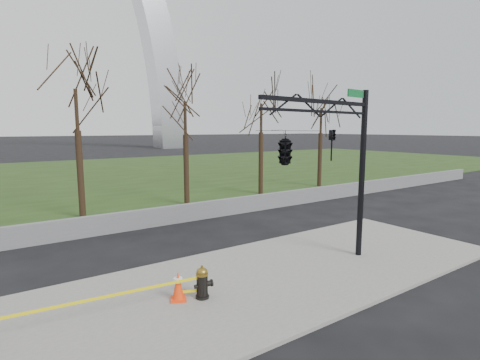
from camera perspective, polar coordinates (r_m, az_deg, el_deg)
ground at (r=11.92m, az=3.33°, el=-15.19°), size 500.00×500.00×0.00m
sidewalk at (r=11.90m, az=3.33°, el=-14.97°), size 18.00×6.00×0.10m
grass_strip at (r=39.50m, az=-24.39°, el=0.47°), size 120.00×40.00×0.06m
guardrail at (r=18.45m, az=-12.13°, el=-5.50°), size 60.00×0.30×0.90m
tree_row at (r=21.02m, az=-23.89°, el=4.94°), size 40.28×4.00×7.65m
fire_hydrant at (r=10.47m, az=-5.79°, el=-15.53°), size 0.57×0.37×0.92m
traffic_cone at (r=10.44m, az=-9.52°, el=-15.78°), size 0.54×0.54×0.80m
traffic_signal_mast at (r=11.13m, az=9.68°, el=5.07°), size 5.08×2.52×6.00m
caution_tape at (r=9.85m, az=-18.75°, el=-16.63°), size 5.03×0.51×0.46m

